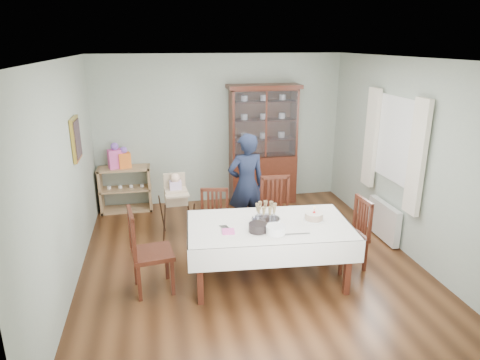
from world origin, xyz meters
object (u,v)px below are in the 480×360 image
object	(u,v)px
chair_far_left	(214,235)
chair_far_right	(277,226)
birthday_cake	(314,217)
gift_bag_pink	(115,157)
woman	(246,185)
china_cabinet	(263,143)
champagne_tray	(266,215)
gift_bag_orange	(124,158)
chair_end_left	(151,267)
high_chair	(177,211)
dining_table	(268,252)
chair_end_right	(348,247)
sideboard	(126,189)

from	to	relation	value
chair_far_left	chair_far_right	distance (m)	0.94
birthday_cake	gift_bag_pink	world-z (taller)	gift_bag_pink
woman	birthday_cake	xyz separation A→B (m)	(0.57, -1.39, 0.00)
chair_far_left	china_cabinet	bearing A→B (deg)	70.06
champagne_tray	gift_bag_orange	distance (m)	3.21
chair_end_left	high_chair	world-z (taller)	chair_end_left
dining_table	chair_end_right	bearing A→B (deg)	5.35
chair_far_right	champagne_tray	bearing A→B (deg)	-112.53
sideboard	gift_bag_orange	xyz separation A→B (m)	(0.03, -0.02, 0.57)
chair_far_right	woman	size ratio (longest dim) A/B	0.64
chair_far_right	birthday_cake	distance (m)	1.05
woman	birthday_cake	world-z (taller)	woman
woman	gift_bag_orange	size ratio (longest dim) A/B	4.30
chair_far_right	gift_bag_pink	bearing A→B (deg)	145.48
dining_table	birthday_cake	xyz separation A→B (m)	(0.58, 0.01, 0.42)
woman	gift_bag_pink	bearing A→B (deg)	-42.25
chair_end_right	birthday_cake	bearing A→B (deg)	-84.25
china_cabinet	chair_end_right	distance (m)	2.82
dining_table	chair_far_right	world-z (taller)	chair_far_right
chair_end_left	gift_bag_pink	bearing A→B (deg)	3.67
chair_far_left	birthday_cake	world-z (taller)	birthday_cake
dining_table	chair_far_left	xyz separation A→B (m)	(-0.57, 0.83, -0.11)
high_chair	woman	bearing A→B (deg)	-11.54
chair_far_left	gift_bag_pink	xyz separation A→B (m)	(-1.43, 1.92, 0.73)
china_cabinet	birthday_cake	distance (m)	2.76
chair_end_left	woman	bearing A→B (deg)	-54.89
chair_far_left	birthday_cake	bearing A→B (deg)	-23.78
champagne_tray	gift_bag_pink	xyz separation A→B (m)	(-2.00, 2.62, 0.17)
chair_end_left	china_cabinet	bearing A→B (deg)	-45.20
china_cabinet	sideboard	world-z (taller)	china_cabinet
chair_far_right	birthday_cake	xyz separation A→B (m)	(0.21, -0.89, 0.50)
sideboard	gift_bag_pink	xyz separation A→B (m)	(-0.12, -0.02, 0.60)
chair_far_right	gift_bag_orange	xyz separation A→B (m)	(-2.23, 1.85, 0.66)
china_cabinet	gift_bag_pink	size ratio (longest dim) A/B	4.82
dining_table	high_chair	world-z (taller)	high_chair
high_chair	gift_bag_pink	world-z (taller)	gift_bag_pink
chair_far_left	champagne_tray	world-z (taller)	champagne_tray
gift_bag_pink	gift_bag_orange	distance (m)	0.15
chair_far_right	chair_end_left	size ratio (longest dim) A/B	0.97
birthday_cake	gift_bag_pink	distance (m)	3.77
gift_bag_pink	gift_bag_orange	bearing A→B (deg)	0.00
birthday_cake	champagne_tray	bearing A→B (deg)	168.65
chair_far_right	woman	bearing A→B (deg)	128.87
dining_table	gift_bag_orange	distance (m)	3.37
china_cabinet	gift_bag_orange	distance (m)	2.48
chair_far_left	high_chair	xyz separation A→B (m)	(-0.48, 0.72, 0.12)
sideboard	chair_end_left	size ratio (longest dim) A/B	0.85
gift_bag_pink	chair_far_left	bearing A→B (deg)	-53.17
champagne_tray	gift_bag_pink	distance (m)	3.30
chair_end_left	birthday_cake	bearing A→B (deg)	-98.69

